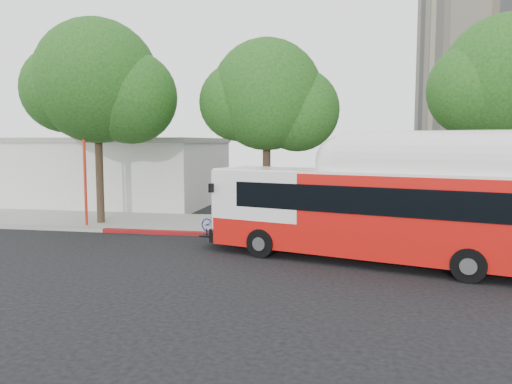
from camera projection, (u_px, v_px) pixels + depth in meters
ground at (266, 260)px, 16.95m from camera, size 120.00×120.00×0.00m
sidewalk at (289, 226)px, 23.30m from camera, size 60.00×5.00×0.15m
curb_strip at (282, 237)px, 20.76m from camera, size 60.00×0.30×0.15m
red_curb_segment at (212, 234)px, 21.32m from camera, size 10.00×0.32×0.16m
street_tree_left at (107, 86)px, 23.32m from camera, size 6.67×5.80×9.74m
street_tree_mid at (276, 99)px, 22.39m from camera, size 5.75×5.00×8.62m
low_commercial_bldg at (94, 170)px, 33.04m from camera, size 16.20×10.20×4.25m
transit_bus at (374, 214)px, 16.49m from camera, size 11.92×5.47×3.50m
signal_pole at (85, 178)px, 22.95m from camera, size 0.13×0.44×4.62m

